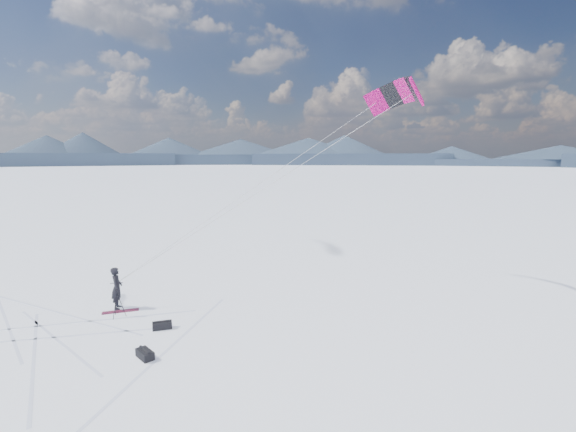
{
  "coord_description": "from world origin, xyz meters",
  "views": [
    {
      "loc": [
        7.55,
        -15.82,
        7.05
      ],
      "look_at": [
        7.49,
        4.46,
        4.12
      ],
      "focal_mm": 26.0,
      "sensor_mm": 36.0,
      "label": 1
    }
  ],
  "objects_px": {
    "tripod": "(117,299)",
    "gear_bag_a": "(162,325)",
    "snowboard": "(121,311)",
    "gear_bag_b": "(145,354)",
    "snowkiter": "(118,308)"
  },
  "relations": [
    {
      "from": "tripod",
      "to": "gear_bag_a",
      "type": "height_order",
      "value": "tripod"
    },
    {
      "from": "tripod",
      "to": "gear_bag_a",
      "type": "relative_size",
      "value": 1.53
    },
    {
      "from": "snowboard",
      "to": "gear_bag_b",
      "type": "relative_size",
      "value": 1.91
    },
    {
      "from": "gear_bag_b",
      "to": "tripod",
      "type": "bearing_deg",
      "value": 170.4
    },
    {
      "from": "gear_bag_a",
      "to": "snowkiter",
      "type": "bearing_deg",
      "value": 121.99
    },
    {
      "from": "snowboard",
      "to": "gear_bag_b",
      "type": "bearing_deg",
      "value": -77.87
    },
    {
      "from": "snowkiter",
      "to": "gear_bag_b",
      "type": "bearing_deg",
      "value": -162.49
    },
    {
      "from": "tripod",
      "to": "gear_bag_a",
      "type": "xyz_separation_m",
      "value": [
        2.34,
        -1.3,
        -0.68
      ]
    },
    {
      "from": "snowboard",
      "to": "tripod",
      "type": "bearing_deg",
      "value": -95.85
    },
    {
      "from": "snowboard",
      "to": "tripod",
      "type": "height_order",
      "value": "tripod"
    },
    {
      "from": "tripod",
      "to": "gear_bag_b",
      "type": "relative_size",
      "value": 1.57
    },
    {
      "from": "snowboard",
      "to": "gear_bag_b",
      "type": "xyz_separation_m",
      "value": [
        2.64,
        -4.4,
        0.13
      ]
    },
    {
      "from": "snowkiter",
      "to": "snowboard",
      "type": "distance_m",
      "value": 0.53
    },
    {
      "from": "tripod",
      "to": "snowboard",
      "type": "bearing_deg",
      "value": 88.62
    },
    {
      "from": "tripod",
      "to": "gear_bag_a",
      "type": "bearing_deg",
      "value": -43.3
    }
  ]
}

